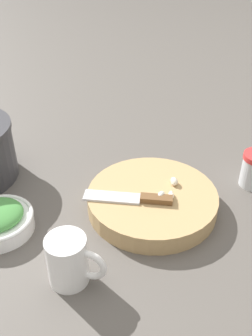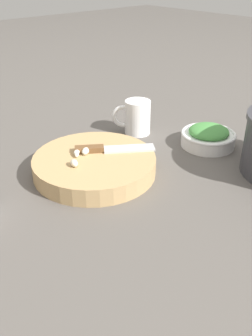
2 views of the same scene
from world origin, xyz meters
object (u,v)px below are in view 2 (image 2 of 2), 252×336
at_px(coffee_mug, 136,117).
at_px(chef_knife, 110,149).
at_px(cutting_board, 95,165).
at_px(garlic_cloves, 78,157).
at_px(herb_bowl, 208,136).

bearing_deg(coffee_mug, chef_knife, 28.84).
bearing_deg(cutting_board, garlic_cloves, -19.40).
height_order(herb_bowl, coffee_mug, coffee_mug).
distance_m(chef_knife, herb_bowl, 0.28).
xyz_separation_m(garlic_cloves, herb_bowl, (-0.35, 0.10, -0.02)).
bearing_deg(cutting_board, herb_bowl, 164.34).
relative_size(cutting_board, coffee_mug, 2.96).
distance_m(herb_bowl, coffee_mug, 0.21).
height_order(cutting_board, coffee_mug, coffee_mug).
bearing_deg(garlic_cloves, herb_bowl, 163.95).
xyz_separation_m(chef_knife, garlic_cloves, (0.08, -0.01, 0.00)).
distance_m(cutting_board, garlic_cloves, 0.05).
height_order(garlic_cloves, herb_bowl, garlic_cloves).
distance_m(cutting_board, herb_bowl, 0.32).
bearing_deg(herb_bowl, garlic_cloves, -16.05).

